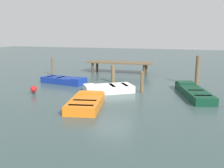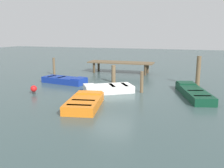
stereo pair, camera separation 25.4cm
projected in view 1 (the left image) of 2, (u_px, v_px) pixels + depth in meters
ground_plane at (112, 90)px, 14.91m from camera, size 80.00×80.00×0.00m
dock_segment at (119, 63)px, 21.03m from camera, size 5.59×1.77×0.95m
rowboat_white at (108, 88)px, 14.24m from camera, size 3.05×2.68×0.46m
rowboat_blue at (64, 80)px, 16.76m from camera, size 3.24×1.55×0.46m
rowboat_orange at (86, 103)px, 11.35m from camera, size 1.94×3.06×0.46m
rowboat_dark_green at (193, 92)px, 13.41m from camera, size 2.23×4.22×0.46m
mooring_piling_mid_left at (142, 82)px, 14.12m from camera, size 0.19×0.19×1.22m
mooring_piling_far_right at (113, 74)px, 16.94m from camera, size 0.28×0.28×1.21m
mooring_piling_near_right at (53, 67)px, 19.76m from camera, size 0.18×0.18×1.42m
mooring_piling_far_left at (197, 71)px, 15.85m from camera, size 0.27×0.27×1.93m
marker_buoy at (34, 89)px, 13.77m from camera, size 0.36×0.36×0.48m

